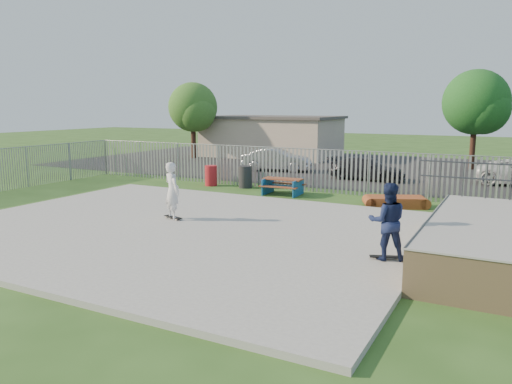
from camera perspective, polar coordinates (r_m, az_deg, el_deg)
The scene contains 17 objects.
ground at distance 16.29m, azimuth -8.58°, elevation -4.40°, with size 120.00×120.00×0.00m, color #2B501B.
concrete_slab at distance 16.27m, azimuth -8.59°, elevation -4.15°, with size 15.00×12.00×0.15m, color gray.
fence at distance 19.43m, azimuth 1.78°, elevation 1.01°, with size 26.04×16.02×2.00m.
picnic_table at distance 22.62m, azimuth 3.09°, elevation 0.66°, with size 1.85×1.56×0.75m.
funbox at distance 20.57m, azimuth 15.68°, elevation -1.09°, with size 2.34×1.81×0.42m.
trash_bin_red at distance 25.22m, azimuth -5.17°, elevation 1.88°, with size 0.61×0.61×1.02m, color #A51920.
trash_bin_grey at distance 24.46m, azimuth -1.23°, elevation 1.74°, with size 0.65×0.65×1.08m, color black.
parking_lot at distance 33.28m, azimuth 11.20°, elevation 2.78°, with size 40.00×18.00×0.02m, color black.
car_silver at distance 30.74m, azimuth 2.42°, elevation 3.70°, with size 1.45×4.17×1.37m, color #A0A0A4.
car_dark at distance 27.71m, azimuth 12.50°, elevation 2.63°, with size 1.69×4.16×1.21m, color black.
building at distance 39.77m, azimuth 1.81°, elevation 6.39°, with size 10.40×6.40×3.20m.
tree_left at distance 38.77m, azimuth -7.23°, elevation 9.58°, with size 3.73×3.73×5.76m.
tree_mid at distance 34.28m, azimuth 23.83°, elevation 9.35°, with size 4.04×4.04×6.23m.
skateboard_a at distance 13.11m, azimuth 14.61°, elevation -7.27°, with size 0.82×0.49×0.08m.
skateboard_b at distance 17.34m, azimuth -9.46°, elevation -2.92°, with size 0.82×0.41×0.08m.
skater_navy at distance 12.87m, azimuth 14.79°, elevation -3.27°, with size 0.95×0.74×1.95m, color #162046.
skater_white at distance 17.16m, azimuth -9.54°, elevation 0.14°, with size 0.71×0.47×1.95m, color silver.
Camera 1 is at (9.43, -12.67, 3.96)m, focal length 35.00 mm.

